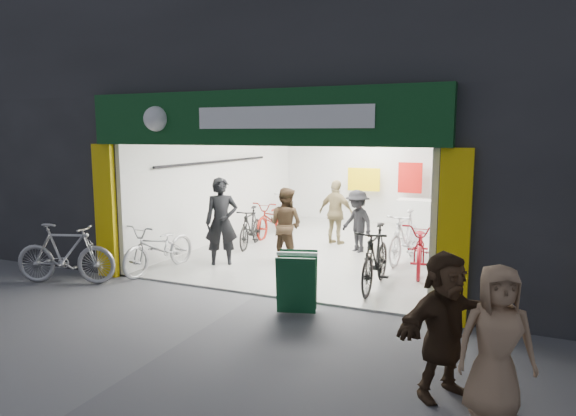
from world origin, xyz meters
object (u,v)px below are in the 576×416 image
Objects in this scene: bike_left_front at (160,247)px; sandwich_board at (297,281)px; parked_bike at (66,254)px; bike_right_front at (375,258)px; pedestrian_near at (496,342)px.

bike_left_front is 3.65m from sandwich_board.
bike_left_front is 1.02× the size of parked_bike.
bike_left_front is at bearing -173.42° from bike_right_front.
bike_right_front is 2.07× the size of sandwich_board.
parked_bike is at bearing 166.28° from sandwich_board.
pedestrian_near is 1.65× the size of sandwich_board.
bike_left_front is at bearing 135.33° from pedestrian_near.
pedestrian_near reaches higher than sandwich_board.
parked_bike is 2.03× the size of sandwich_board.
pedestrian_near is (2.13, -3.67, 0.19)m from bike_right_front.
parked_bike is 7.70m from pedestrian_near.
bike_left_front is 1.00× the size of bike_right_front.
bike_right_front is at bearing -88.40° from parked_bike.
bike_right_front is 1.02× the size of parked_bike.
pedestrian_near is at bearing -19.71° from bike_left_front.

